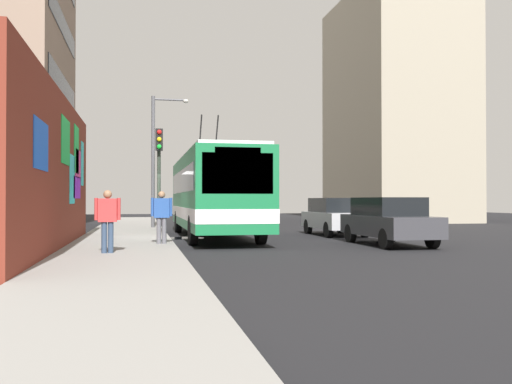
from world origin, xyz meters
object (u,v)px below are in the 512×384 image
(parked_car_silver, at_px, (335,216))
(pedestrian_near_wall, at_px, (107,216))
(parked_car_dark_gray, at_px, (388,220))
(traffic_light, at_px, (159,163))
(street_lamp, at_px, (157,152))
(city_bus, at_px, (213,192))
(pedestrian_at_curb, at_px, (162,213))

(parked_car_silver, distance_m, pedestrian_near_wall, 11.82)
(parked_car_silver, height_order, pedestrian_near_wall, pedestrian_near_wall)
(parked_car_dark_gray, distance_m, traffic_light, 8.94)
(traffic_light, bearing_deg, parked_car_silver, -85.44)
(pedestrian_near_wall, distance_m, street_lamp, 13.75)
(parked_car_dark_gray, height_order, traffic_light, traffic_light)
(traffic_light, bearing_deg, parked_car_dark_gray, -122.28)
(city_bus, xyz_separation_m, pedestrian_at_curb, (-4.79, 2.20, -0.74))
(parked_car_silver, bearing_deg, city_bus, 92.73)
(city_bus, height_order, traffic_light, city_bus)
(city_bus, bearing_deg, street_lamp, 19.42)
(pedestrian_at_curb, bearing_deg, parked_car_dark_gray, -91.49)
(street_lamp, bearing_deg, traffic_light, 178.97)
(parked_car_silver, bearing_deg, street_lamp, 52.58)
(traffic_light, xyz_separation_m, street_lamp, (6.13, -0.11, 0.97))
(city_bus, xyz_separation_m, parked_car_silver, (0.25, -5.20, -1.00))
(parked_car_dark_gray, bearing_deg, traffic_light, 57.72)
(parked_car_silver, height_order, pedestrian_at_curb, pedestrian_at_curb)
(parked_car_dark_gray, height_order, street_lamp, street_lamp)
(parked_car_silver, xyz_separation_m, pedestrian_at_curb, (-5.04, 7.40, 0.26))
(pedestrian_at_curb, bearing_deg, city_bus, -24.73)
(parked_car_dark_gray, relative_size, pedestrian_at_curb, 2.73)
(pedestrian_at_curb, relative_size, traffic_light, 0.39)
(street_lamp, bearing_deg, pedestrian_near_wall, 173.08)
(pedestrian_at_curb, xyz_separation_m, street_lamp, (10.58, -0.16, 2.80))
(parked_car_silver, distance_m, pedestrian_at_curb, 8.96)
(parked_car_dark_gray, bearing_deg, street_lamp, 33.91)
(city_bus, distance_m, pedestrian_near_wall, 8.45)
(parked_car_dark_gray, relative_size, street_lamp, 0.68)
(pedestrian_at_curb, relative_size, pedestrian_near_wall, 1.01)
(street_lamp, bearing_deg, pedestrian_at_curb, 179.11)
(city_bus, bearing_deg, traffic_light, 98.94)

